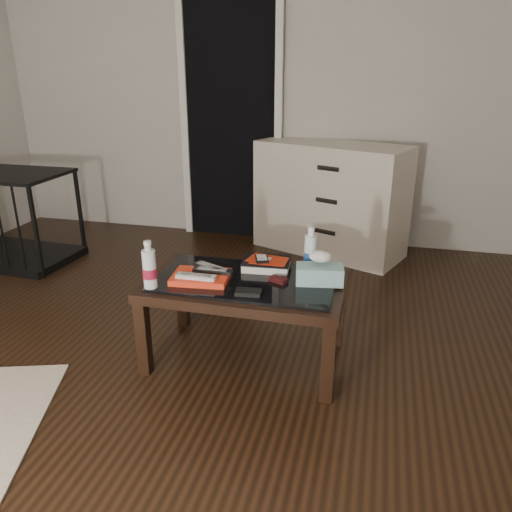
# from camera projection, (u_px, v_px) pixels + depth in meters

# --- Properties ---
(ground) EXTENTS (5.00, 5.00, 0.00)m
(ground) POSITION_uv_depth(u_px,v_px,m) (166.00, 401.00, 2.34)
(ground) COLOR black
(ground) RESTS_ON ground
(room_shell) EXTENTS (5.00, 5.00, 5.00)m
(room_shell) POSITION_uv_depth(u_px,v_px,m) (137.00, 21.00, 1.76)
(room_shell) COLOR #BBB4AC
(room_shell) RESTS_ON ground
(doorway) EXTENTS (0.90, 0.08, 2.07)m
(doorway) POSITION_uv_depth(u_px,v_px,m) (231.00, 121.00, 4.30)
(doorway) COLOR black
(doorway) RESTS_ON ground
(coffee_table) EXTENTS (1.00, 0.60, 0.46)m
(coffee_table) POSITION_uv_depth(u_px,v_px,m) (246.00, 290.00, 2.55)
(coffee_table) COLOR black
(coffee_table) RESTS_ON ground
(dresser) EXTENTS (1.30, 0.91, 0.90)m
(dresser) POSITION_uv_depth(u_px,v_px,m) (330.00, 199.00, 4.09)
(dresser) COLOR beige
(dresser) RESTS_ON ground
(pet_crate) EXTENTS (0.94, 0.66, 0.71)m
(pet_crate) POSITION_uv_depth(u_px,v_px,m) (14.00, 232.00, 3.96)
(pet_crate) COLOR black
(pet_crate) RESTS_ON ground
(magazines) EXTENTS (0.30, 0.24, 0.03)m
(magazines) POSITION_uv_depth(u_px,v_px,m) (201.00, 277.00, 2.51)
(magazines) COLOR red
(magazines) RESTS_ON coffee_table
(remote_silver) EXTENTS (0.20, 0.05, 0.02)m
(remote_silver) POSITION_uv_depth(u_px,v_px,m) (196.00, 276.00, 2.45)
(remote_silver) COLOR silver
(remote_silver) RESTS_ON magazines
(remote_black_front) EXTENTS (0.20, 0.05, 0.02)m
(remote_black_front) POSITION_uv_depth(u_px,v_px,m) (212.00, 270.00, 2.52)
(remote_black_front) COLOR black
(remote_black_front) RESTS_ON magazines
(remote_black_back) EXTENTS (0.20, 0.13, 0.02)m
(remote_black_back) POSITION_uv_depth(u_px,v_px,m) (210.00, 267.00, 2.57)
(remote_black_back) COLOR black
(remote_black_back) RESTS_ON magazines
(textbook) EXTENTS (0.26, 0.22, 0.05)m
(textbook) POSITION_uv_depth(u_px,v_px,m) (267.00, 264.00, 2.65)
(textbook) COLOR black
(textbook) RESTS_ON coffee_table
(dvd_mailers) EXTENTS (0.21, 0.17, 0.01)m
(dvd_mailers) POSITION_uv_depth(u_px,v_px,m) (266.00, 259.00, 2.65)
(dvd_mailers) COLOR #B5250C
(dvd_mailers) RESTS_ON textbook
(ipod) EXTENTS (0.09, 0.12, 0.02)m
(ipod) POSITION_uv_depth(u_px,v_px,m) (262.00, 259.00, 2.63)
(ipod) COLOR black
(ipod) RESTS_ON dvd_mailers
(flip_phone) EXTENTS (0.10, 0.08, 0.02)m
(flip_phone) POSITION_uv_depth(u_px,v_px,m) (278.00, 280.00, 2.49)
(flip_phone) COLOR black
(flip_phone) RESTS_ON coffee_table
(wallet) EXTENTS (0.13, 0.08, 0.02)m
(wallet) POSITION_uv_depth(u_px,v_px,m) (248.00, 292.00, 2.35)
(wallet) COLOR black
(wallet) RESTS_ON coffee_table
(water_bottle_left) EXTENTS (0.08, 0.08, 0.24)m
(water_bottle_left) POSITION_uv_depth(u_px,v_px,m) (149.00, 264.00, 2.39)
(water_bottle_left) COLOR silver
(water_bottle_left) RESTS_ON coffee_table
(water_bottle_right) EXTENTS (0.08, 0.08, 0.24)m
(water_bottle_right) POSITION_uv_depth(u_px,v_px,m) (311.00, 249.00, 2.60)
(water_bottle_right) COLOR white
(water_bottle_right) RESTS_ON coffee_table
(tissue_box) EXTENTS (0.25, 0.16, 0.09)m
(tissue_box) POSITION_uv_depth(u_px,v_px,m) (319.00, 274.00, 2.46)
(tissue_box) COLOR teal
(tissue_box) RESTS_ON coffee_table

